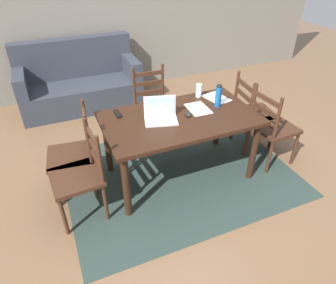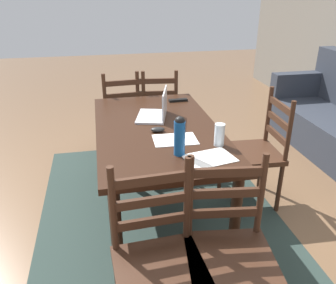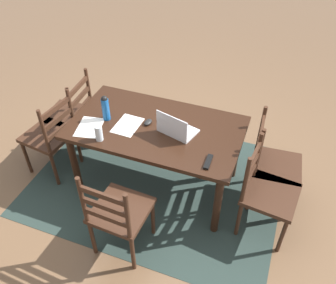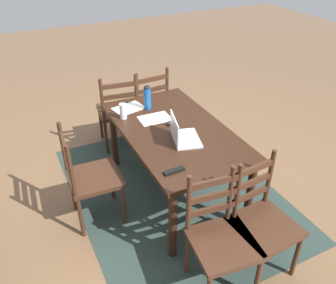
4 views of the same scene
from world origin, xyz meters
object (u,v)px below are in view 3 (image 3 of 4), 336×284
at_px(chair_left_near, 272,165).
at_px(chair_right_far, 51,135).
at_px(chair_left_far, 266,192).
at_px(water_bottle, 105,107).
at_px(chair_right_near, 71,115).
at_px(dining_table, 156,134).
at_px(drinking_glass, 99,133).
at_px(tv_remote, 208,162).
at_px(computer_mouse, 148,122).
at_px(chair_far_head, 118,213).
at_px(laptop, 176,128).

distance_m(chair_left_near, chair_right_far, 2.18).
xyz_separation_m(chair_left_near, chair_left_far, (-0.00, 0.35, 0.00)).
bearing_deg(water_bottle, chair_right_near, -21.76).
relative_size(chair_left_far, water_bottle, 3.76).
bearing_deg(chair_right_far, dining_table, -170.26).
height_order(chair_left_far, chair_right_far, same).
height_order(drinking_glass, tv_remote, drinking_glass).
xyz_separation_m(chair_left_far, water_bottle, (1.55, -0.12, 0.41)).
bearing_deg(computer_mouse, tv_remote, 160.60).
xyz_separation_m(chair_left_near, water_bottle, (1.55, 0.24, 0.41)).
distance_m(chair_left_near, chair_far_head, 1.47).
bearing_deg(chair_left_near, chair_far_head, 42.73).
distance_m(dining_table, chair_right_near, 1.11).
distance_m(chair_left_far, chair_right_far, 2.15).
bearing_deg(water_bottle, chair_far_head, 121.70).
relative_size(chair_left_near, tv_remote, 5.59).
bearing_deg(chair_right_near, dining_table, 170.41).
distance_m(drinking_glass, tv_remote, 0.97).
distance_m(water_bottle, drinking_glass, 0.30).
height_order(chair_far_head, chair_right_near, same).
relative_size(dining_table, chair_right_far, 1.66).
height_order(chair_far_head, tv_remote, chair_far_head).
bearing_deg(chair_left_far, chair_left_near, -89.98).
bearing_deg(dining_table, laptop, 169.71).
bearing_deg(computer_mouse, chair_left_far, 176.20).
xyz_separation_m(drinking_glass, computer_mouse, (-0.31, -0.36, -0.06)).
relative_size(chair_left_far, tv_remote, 5.59).
bearing_deg(computer_mouse, water_bottle, 15.31).
relative_size(laptop, computer_mouse, 3.68).
distance_m(chair_left_far, tv_remote, 0.59).
relative_size(chair_right_near, drinking_glass, 6.33).
bearing_deg(chair_right_far, chair_far_head, 149.42).
bearing_deg(laptop, chair_left_near, -166.35).
height_order(chair_left_far, drinking_glass, chair_left_far).
height_order(chair_far_head, computer_mouse, chair_far_head).
height_order(chair_left_far, water_bottle, water_bottle).
bearing_deg(water_bottle, tv_remote, 167.45).
distance_m(chair_right_near, computer_mouse, 1.05).
distance_m(laptop, tv_remote, 0.46).
bearing_deg(laptop, tv_remote, 145.62).
height_order(chair_far_head, water_bottle, water_bottle).
bearing_deg(tv_remote, chair_left_near, -138.85).
xyz_separation_m(chair_left_near, tv_remote, (0.50, 0.47, 0.29)).
bearing_deg(chair_left_far, chair_far_head, 30.88).
bearing_deg(dining_table, chair_right_near, -9.59).
bearing_deg(chair_left_far, tv_remote, 13.19).
distance_m(chair_left_near, chair_right_near, 2.15).
height_order(chair_right_near, tv_remote, chair_right_near).
xyz_separation_m(chair_left_far, chair_far_head, (1.08, 0.65, 0.00)).
relative_size(chair_far_head, chair_right_near, 1.00).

